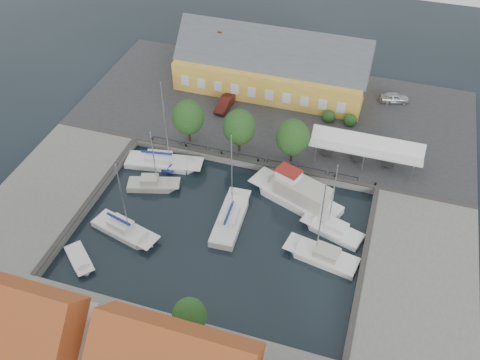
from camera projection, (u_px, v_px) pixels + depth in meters
The scene contains 19 objects.
ground at pixel (225, 222), 62.42m from camera, with size 140.00×140.00×0.00m, color black.
north_quay at pixel (275, 111), 78.29m from camera, with size 56.00×26.00×1.00m, color #2D2D30.
west_quay at pixel (50, 191), 65.58m from camera, with size 12.00×24.00×1.00m, color slate.
east_quay at pixel (418, 279), 55.78m from camera, with size 12.00×24.00×1.00m, color slate.
quay_edge_fittings at pixel (237, 189), 65.05m from camera, with size 56.00×24.72×0.40m.
warehouse at pixel (268, 66), 79.99m from camera, with size 28.56×14.00×9.55m.
tent_canopy at pixel (367, 146), 67.04m from camera, with size 14.00×4.00×2.83m.
quay_trees at pixel (239, 127), 68.03m from camera, with size 18.20×4.20×6.30m.
car_silver at pixel (394, 98), 78.61m from camera, with size 1.72×4.26×1.45m, color #B2B6BB.
car_red at pixel (225, 104), 77.38m from camera, with size 1.63×4.68×1.54m, color #531913.
center_sailboat at pixel (230, 220), 62.20m from camera, with size 3.21×9.43×12.70m.
trawler at pixel (298, 196), 64.28m from camera, with size 12.26×7.51×5.00m.
east_boat_a at pixel (333, 231), 61.05m from camera, with size 7.60×4.47×10.49m.
east_boat_b at pixel (323, 257), 58.26m from camera, with size 8.57×4.15×11.29m.
west_boat_a at pixel (162, 163), 69.90m from camera, with size 10.49×4.45×13.28m.
west_boat_b at pixel (152, 185), 66.73m from camera, with size 6.84×3.94×9.22m.
west_boat_d at pixel (124, 231), 61.09m from camera, with size 8.71×4.56×11.29m.
launch_sw at pixel (80, 260), 58.18m from camera, with size 4.93×4.62×0.98m.
launch_nw at pixel (162, 166), 69.75m from camera, with size 4.76×2.93×0.88m.
Camera 1 is at (14.61, -40.24, 45.74)m, focal length 40.00 mm.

